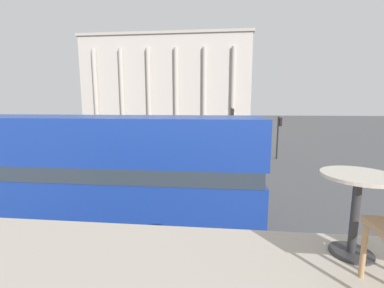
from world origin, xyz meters
The scene contains 9 objects.
double_decker_bus centered at (-4.42, 5.19, 2.31)m, with size 10.61×2.62×4.13m.
cafe_dining_table centered at (0.73, -0.35, 3.75)m, with size 0.60×0.60×0.73m.
plaza_building_left centered at (-11.11, 54.24, 8.96)m, with size 34.00×15.81×17.92m.
traffic_light_near centered at (-1.51, 10.21, 2.29)m, with size 0.42×0.24×3.48m.
traffic_light_mid centered at (4.50, 18.94, 2.31)m, with size 0.42×0.24×3.52m.
traffic_light_far centered at (0.91, 24.05, 2.69)m, with size 0.42×0.24×4.14m.
car_black centered at (-6.77, 28.26, 0.70)m, with size 4.20×1.93×1.35m.
pedestrian_black centered at (-3.41, 13.55, 1.00)m, with size 0.32×0.32×1.74m.
pedestrian_olive centered at (-7.54, 25.63, 0.98)m, with size 0.32×0.32×1.70m.
Camera 1 is at (-0.46, -2.58, 4.53)m, focal length 24.00 mm.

